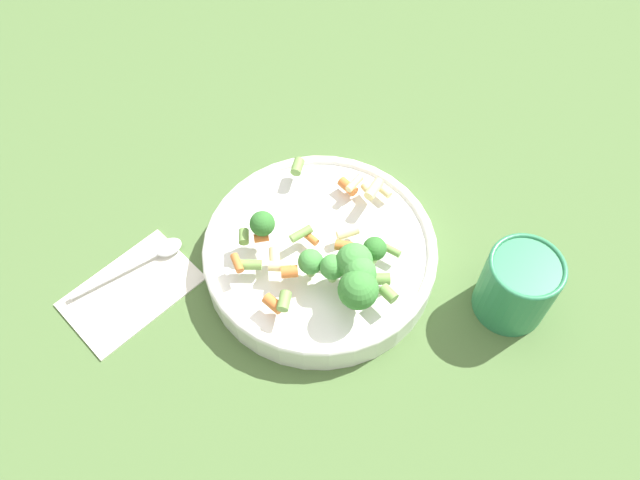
% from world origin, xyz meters
% --- Properties ---
extents(ground_plane, '(3.00, 3.00, 0.00)m').
position_xyz_m(ground_plane, '(0.00, 0.00, 0.00)').
color(ground_plane, '#4C6B38').
extents(bowl, '(0.30, 0.30, 0.05)m').
position_xyz_m(bowl, '(0.00, 0.00, 0.03)').
color(bowl, white).
rests_on(bowl, ground_plane).
extents(pasta_salad, '(0.23, 0.21, 0.06)m').
position_xyz_m(pasta_salad, '(-0.05, -0.03, 0.08)').
color(pasta_salad, '#8CB766').
rests_on(pasta_salad, bowl).
extents(cup, '(0.09, 0.09, 0.10)m').
position_xyz_m(cup, '(-0.03, -0.24, 0.05)').
color(cup, '#2D7F51').
rests_on(cup, ground_plane).
extents(napkin, '(0.19, 0.18, 0.01)m').
position_xyz_m(napkin, '(-0.07, 0.23, 0.00)').
color(napkin, white).
rests_on(napkin, ground_plane).
extents(spoon, '(0.11, 0.13, 0.01)m').
position_xyz_m(spoon, '(-0.03, 0.22, 0.01)').
color(spoon, silver).
rests_on(spoon, napkin).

